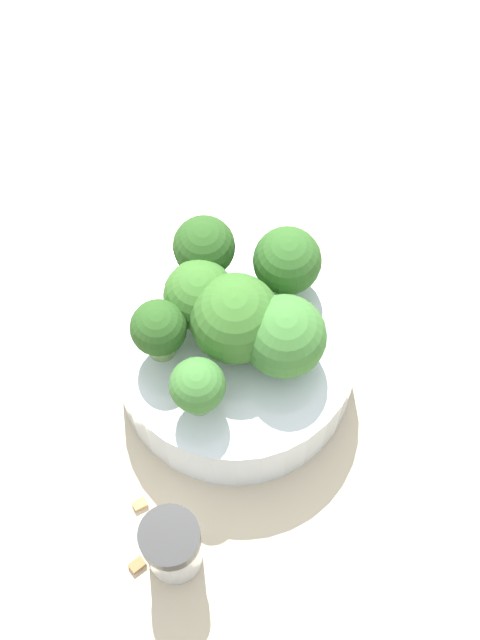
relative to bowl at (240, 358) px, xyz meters
The scene contains 12 objects.
ground_plane 0.03m from the bowl, ahead, with size 3.00×3.00×0.00m, color beige.
bowl is the anchor object (origin of this frame).
broccoli_floret_0 0.06m from the bowl, 146.60° to the left, with size 0.05×0.05×0.06m.
broccoli_floret_1 0.08m from the bowl, 20.73° to the left, with size 0.04×0.04×0.05m.
broccoli_floret_2 0.06m from the bowl, 111.48° to the right, with size 0.05×0.05×0.05m.
broccoli_floret_3 0.07m from the bowl, 97.02° to the left, with size 0.03×0.03×0.05m.
broccoli_floret_4 0.07m from the bowl, 39.13° to the right, with size 0.04×0.04×0.05m.
broccoli_floret_5 0.06m from the bowl, 50.62° to the left, with size 0.04×0.04×0.05m.
broccoli_floret_6 0.07m from the bowl, 152.17° to the left, with size 0.03×0.03×0.05m.
pepper_shaker 0.13m from the bowl, 162.55° to the left, with size 0.03×0.03×0.06m.
almond_crumb_0 0.11m from the bowl, 145.38° to the left, with size 0.01×0.01×0.01m, color #AD7F4C.
almond_crumb_1 0.14m from the bowl, 154.02° to the left, with size 0.01×0.01×0.01m, color olive.
Camera 1 is at (-0.23, 0.00, 0.55)m, focal length 50.00 mm.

